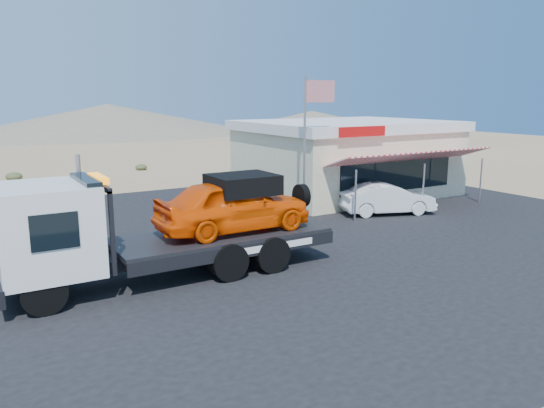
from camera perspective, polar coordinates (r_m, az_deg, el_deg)
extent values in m
plane|color=#947B54|center=(16.53, -1.29, -6.91)|extent=(120.00, 120.00, 0.00)
cube|color=black|center=(19.98, -0.57, -3.61)|extent=(32.00, 24.00, 0.02)
cylinder|color=black|center=(14.08, -23.33, -8.79)|extent=(1.10, 0.33, 1.10)
cylinder|color=black|center=(16.15, -24.42, -6.31)|extent=(1.10, 0.33, 1.10)
cylinder|color=black|center=(15.40, -4.80, -6.13)|extent=(1.10, 0.60, 1.10)
cylinder|color=black|center=(17.32, -8.02, -4.20)|extent=(1.10, 0.60, 1.10)
cylinder|color=black|center=(16.05, -0.22, -5.35)|extent=(1.10, 0.60, 1.10)
cylinder|color=black|center=(17.89, -3.82, -3.59)|extent=(1.10, 0.60, 1.10)
cube|color=black|center=(15.98, -9.39, -4.97)|extent=(8.98, 1.10, 0.33)
cube|color=white|center=(14.79, -23.07, -2.48)|extent=(2.41, 2.57, 2.30)
cube|color=black|center=(14.81, -19.33, 0.84)|extent=(0.38, 2.19, 0.99)
cube|color=black|center=(15.04, -17.90, -2.11)|extent=(0.11, 2.41, 2.19)
cube|color=orange|center=(14.80, -18.20, 2.64)|extent=(0.27, 1.31, 0.16)
cube|color=black|center=(16.36, -5.50, -3.38)|extent=(6.57, 2.52, 0.16)
imported|color=#FF5003|center=(16.34, -4.17, -0.12)|extent=(4.82, 1.94, 1.64)
cube|color=black|center=(16.37, -3.18, 2.14)|extent=(1.97, 1.64, 0.60)
imported|color=silver|center=(24.33, 12.31, 0.56)|extent=(4.43, 2.78, 1.38)
cube|color=beige|center=(29.29, 7.88, 4.55)|extent=(10.00, 8.00, 3.40)
cube|color=white|center=(29.12, 7.99, 8.36)|extent=(10.40, 8.40, 0.50)
cube|color=red|center=(24.25, 9.71, 7.69)|extent=(2.60, 0.12, 0.45)
cube|color=black|center=(26.33, 13.35, 3.13)|extent=(7.00, 0.06, 1.60)
cube|color=red|center=(25.60, 14.82, 4.97)|extent=(9.00, 1.73, 0.61)
cylinder|color=#99999E|center=(22.51, 8.96, 0.88)|extent=(0.08, 0.08, 2.20)
cylinder|color=#99999E|center=(25.23, 15.96, 1.72)|extent=(0.08, 0.08, 2.20)
cylinder|color=#99999E|center=(28.26, 21.54, 2.37)|extent=(0.08, 0.08, 2.20)
cylinder|color=#99999E|center=(22.11, 3.51, 5.78)|extent=(0.10, 0.10, 6.00)
cube|color=#B20C14|center=(22.43, 5.20, 11.98)|extent=(1.50, 0.02, 0.90)
ellipsoid|color=#424827|center=(37.32, -26.01, 2.73)|extent=(1.00, 1.00, 0.54)
ellipsoid|color=#424827|center=(39.39, -13.90, 3.90)|extent=(0.83, 0.83, 0.45)
cone|color=#726B59|center=(73.87, -17.23, 8.60)|extent=(44.00, 44.00, 4.20)
cone|color=#726B59|center=(82.88, 4.30, 8.93)|extent=(32.00, 32.00, 3.00)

